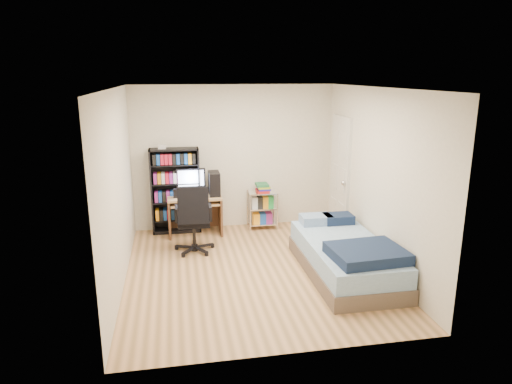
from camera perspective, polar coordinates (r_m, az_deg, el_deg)
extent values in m
cube|color=tan|center=(6.50, -0.28, -9.91)|extent=(3.50, 4.00, 0.04)
cube|color=white|center=(5.92, -0.31, 13.08)|extent=(3.50, 4.00, 0.04)
cube|color=beige|center=(8.04, -2.80, 4.37)|extent=(3.50, 0.04, 2.50)
cube|color=beige|center=(4.19, 4.54, -5.37)|extent=(3.50, 0.04, 2.50)
cube|color=beige|center=(6.04, -17.05, 0.29)|extent=(0.04, 4.00, 2.50)
cube|color=beige|center=(6.62, 14.99, 1.65)|extent=(0.04, 4.00, 2.50)
cube|color=black|center=(7.91, -10.02, 0.14)|extent=(0.82, 0.27, 1.46)
cube|color=black|center=(8.05, -9.87, -3.33)|extent=(0.77, 0.26, 0.02)
cube|color=#B61830|center=(8.01, -9.90, -2.63)|extent=(0.71, 0.22, 0.17)
cube|color=black|center=(7.96, -9.97, -1.13)|extent=(0.77, 0.26, 0.02)
cube|color=#174BA7|center=(7.92, -10.00, -0.42)|extent=(0.71, 0.22, 0.17)
cube|color=black|center=(7.88, -10.07, 1.11)|extent=(0.77, 0.26, 0.02)
cube|color=#C48217|center=(7.84, -10.10, 1.84)|extent=(0.71, 0.22, 0.17)
cube|color=black|center=(7.81, -10.17, 3.39)|extent=(0.77, 0.26, 0.02)
cube|color=#1C8336|center=(7.78, -10.21, 4.14)|extent=(0.71, 0.22, 0.17)
cube|color=silver|center=(7.76, -11.63, 5.54)|extent=(0.13, 0.11, 0.06)
cube|color=tan|center=(7.75, -7.69, -0.66)|extent=(0.90, 0.49, 0.04)
cube|color=#3D2C21|center=(7.84, -10.76, -3.17)|extent=(0.04, 0.49, 0.64)
cube|color=#3D2C21|center=(7.87, -4.48, -2.88)|extent=(0.04, 0.49, 0.64)
cube|color=#3D2C21|center=(8.05, -7.70, -2.42)|extent=(0.86, 0.03, 0.58)
cube|color=tan|center=(7.70, -7.64, -1.44)|extent=(0.81, 0.40, 0.02)
cube|color=black|center=(7.68, -7.64, -1.32)|extent=(0.39, 0.13, 0.02)
cube|color=black|center=(7.77, -8.14, 1.75)|extent=(0.48, 0.04, 0.32)
cube|color=silver|center=(7.74, -8.13, 1.71)|extent=(0.43, 0.01, 0.27)
cube|color=black|center=(7.76, -5.25, 1.08)|extent=(0.18, 0.38, 0.39)
cube|color=black|center=(7.67, -10.04, -0.17)|extent=(0.07, 0.07, 0.15)
cube|color=black|center=(7.64, -6.54, -0.10)|extent=(0.07, 0.07, 0.15)
cylinder|color=black|center=(7.14, -7.73, -5.26)|extent=(0.05, 0.05, 0.38)
cube|color=black|center=(7.07, -7.79, -3.68)|extent=(0.49, 0.49, 0.08)
cube|color=black|center=(6.77, -7.86, -1.70)|extent=(0.46, 0.16, 0.55)
cube|color=black|center=(7.03, -9.93, -2.68)|extent=(0.05, 0.30, 0.22)
cube|color=black|center=(7.03, -5.73, -2.52)|extent=(0.05, 0.30, 0.22)
cylinder|color=white|center=(7.89, -0.73, -2.67)|extent=(0.02, 0.02, 0.66)
cylinder|color=white|center=(7.97, 2.72, -2.51)|extent=(0.02, 0.02, 0.66)
cylinder|color=white|center=(8.22, -1.07, -1.97)|extent=(0.02, 0.02, 0.66)
cylinder|color=white|center=(8.29, 2.25, -1.82)|extent=(0.02, 0.02, 0.66)
cube|color=white|center=(8.16, 0.79, -3.83)|extent=(0.49, 0.35, 0.02)
cube|color=white|center=(8.08, 0.80, -1.92)|extent=(0.49, 0.35, 0.02)
cube|color=white|center=(8.00, 0.80, -0.03)|extent=(0.49, 0.35, 0.02)
cube|color=#A31817|center=(7.98, 0.81, 0.57)|extent=(0.22, 0.27, 0.15)
cube|color=brown|center=(6.47, 10.99, -9.12)|extent=(1.04, 2.08, 0.21)
cube|color=#97BAE1|center=(6.38, 11.09, -7.23)|extent=(1.00, 2.04, 0.25)
cube|color=#13213D|center=(5.84, 13.69, -7.49)|extent=(0.93, 0.79, 0.15)
cube|color=#9EBAE1|center=(7.00, 7.52, -3.41)|extent=(0.47, 0.31, 0.14)
cube|color=#13213D|center=(7.09, 10.22, -3.29)|extent=(0.44, 0.31, 0.14)
cube|color=#3F2714|center=(6.29, 11.32, -6.28)|extent=(0.29, 0.23, 0.02)
cube|color=silver|center=(7.87, 10.44, 2.06)|extent=(0.05, 0.80, 2.00)
sphere|color=silver|center=(7.57, 10.88, 1.15)|extent=(0.08, 0.08, 0.08)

